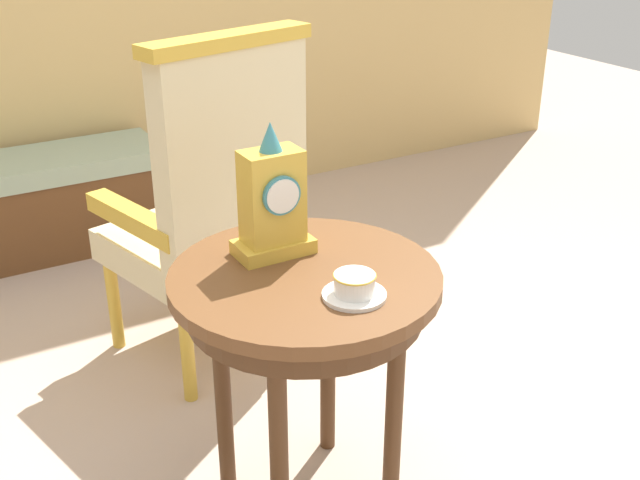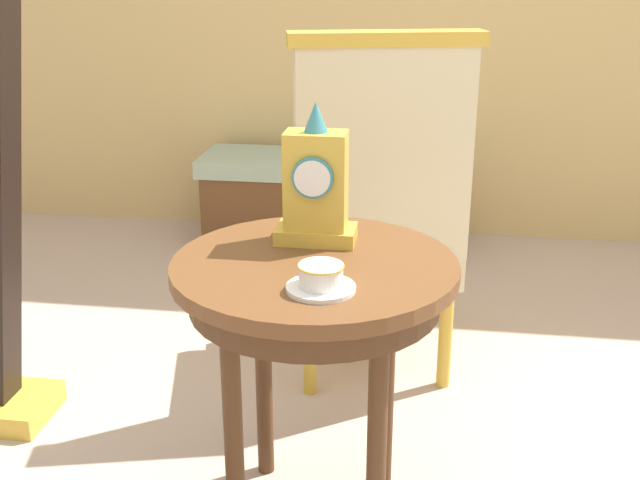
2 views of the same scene
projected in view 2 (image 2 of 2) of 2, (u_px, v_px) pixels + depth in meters
name	position (u px, v px, depth m)	size (l,w,h in m)	color
side_table	(315.00, 296.00, 1.80)	(0.65, 0.65, 0.69)	brown
teacup_left	(321.00, 279.00, 1.61)	(0.14, 0.14, 0.06)	white
mantel_clock	(316.00, 187.00, 1.84)	(0.19, 0.11, 0.34)	gold
armchair	(375.00, 206.00, 2.49)	(0.65, 0.65, 1.14)	beige
window_bench	(320.00, 200.00, 3.79)	(1.12, 0.40, 0.44)	#9EB299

